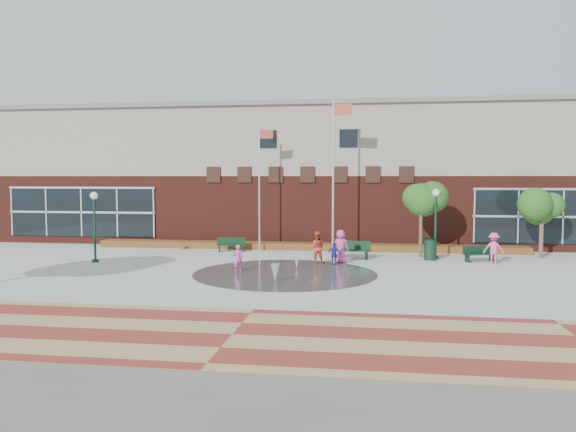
# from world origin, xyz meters

# --- Properties ---
(ground) EXTENTS (120.00, 120.00, 0.00)m
(ground) POSITION_xyz_m (0.00, 0.00, 0.00)
(ground) COLOR #666056
(ground) RESTS_ON ground
(plaza_concrete) EXTENTS (46.00, 18.00, 0.01)m
(plaza_concrete) POSITION_xyz_m (0.00, 4.00, 0.00)
(plaza_concrete) COLOR #A8A8A0
(plaza_concrete) RESTS_ON ground
(paver_band) EXTENTS (46.00, 6.00, 0.01)m
(paver_band) POSITION_xyz_m (0.00, -7.00, 0.00)
(paver_band) COLOR maroon
(paver_band) RESTS_ON ground
(splash_pad) EXTENTS (8.40, 8.40, 0.01)m
(splash_pad) POSITION_xyz_m (0.00, 3.00, 0.00)
(splash_pad) COLOR #383A3D
(splash_pad) RESTS_ON ground
(library_building) EXTENTS (44.40, 10.40, 9.20)m
(library_building) POSITION_xyz_m (0.00, 17.48, 4.64)
(library_building) COLOR #572019
(library_building) RESTS_ON ground
(flower_bed) EXTENTS (26.00, 1.20, 0.40)m
(flower_bed) POSITION_xyz_m (0.00, 11.60, 0.00)
(flower_bed) COLOR #A51C15
(flower_bed) RESTS_ON ground
(flagpole_left) EXTENTS (0.89, 0.18, 7.62)m
(flagpole_left) POSITION_xyz_m (-2.63, 10.56, 4.24)
(flagpole_left) COLOR silver
(flagpole_left) RESTS_ON ground
(flagpole_right) EXTENTS (1.11, 0.23, 9.04)m
(flagpole_right) POSITION_xyz_m (1.81, 9.69, 5.05)
(flagpole_right) COLOR silver
(flagpole_right) RESTS_ON ground
(lamp_left) EXTENTS (0.39, 0.39, 3.67)m
(lamp_left) POSITION_xyz_m (-10.29, 5.06, 2.28)
(lamp_left) COLOR #123220
(lamp_left) RESTS_ON ground
(lamp_right) EXTENTS (0.40, 0.40, 3.80)m
(lamp_right) POSITION_xyz_m (7.37, 8.96, 2.36)
(lamp_right) COLOR #123220
(lamp_right) RESTS_ON ground
(bench_left) EXTENTS (1.71, 0.72, 0.83)m
(bench_left) POSITION_xyz_m (-4.31, 10.11, 0.27)
(bench_left) COLOR #123220
(bench_left) RESTS_ON ground
(bench_mid) EXTENTS (2.03, 1.02, 0.98)m
(bench_mid) POSITION_xyz_m (2.88, 8.18, 0.32)
(bench_mid) COLOR #123220
(bench_mid) RESTS_ON ground
(bench_right) EXTENTS (1.75, 1.02, 0.85)m
(bench_right) POSITION_xyz_m (9.53, 8.07, 0.27)
(bench_right) COLOR #123220
(bench_right) RESTS_ON ground
(trash_can) EXTENTS (0.72, 0.72, 1.18)m
(trash_can) POSITION_xyz_m (7.04, 8.32, 0.60)
(trash_can) COLOR #123220
(trash_can) RESTS_ON ground
(tree_mid) EXTENTS (2.63, 2.63, 4.44)m
(tree_mid) POSITION_xyz_m (6.62, 9.37, 3.23)
(tree_mid) COLOR #4F392C
(tree_mid) RESTS_ON ground
(tree_small_right) EXTENTS (2.47, 2.47, 4.21)m
(tree_small_right) POSITION_xyz_m (13.10, 9.92, 3.08)
(tree_small_right) COLOR #4F392C
(tree_small_right) RESTS_ON ground
(water_jet_a) EXTENTS (0.39, 0.39, 0.76)m
(water_jet_a) POSITION_xyz_m (-0.10, 0.89, 0.00)
(water_jet_a) COLOR white
(water_jet_a) RESTS_ON ground
(water_jet_b) EXTENTS (0.20, 0.20, 0.45)m
(water_jet_b) POSITION_xyz_m (0.36, 4.39, 0.00)
(water_jet_b) COLOR white
(water_jet_b) RESTS_ON ground
(child_splash) EXTENTS (0.56, 0.49, 1.28)m
(child_splash) POSITION_xyz_m (-2.28, 3.30, 0.64)
(child_splash) COLOR #E2579F
(child_splash) RESTS_ON ground
(adult_red) EXTENTS (0.87, 0.70, 1.68)m
(adult_red) POSITION_xyz_m (1.17, 6.15, 0.84)
(adult_red) COLOR #C74228
(adult_red) RESTS_ON ground
(adult_pink) EXTENTS (0.98, 0.81, 1.73)m
(adult_pink) POSITION_xyz_m (2.36, 6.59, 0.87)
(adult_pink) COLOR #E54490
(adult_pink) RESTS_ON ground
(child_blue) EXTENTS (0.73, 0.45, 1.17)m
(child_blue) POSITION_xyz_m (2.09, 5.74, 0.58)
(child_blue) COLOR #2B2DA0
(child_blue) RESTS_ON ground
(person_bench) EXTENTS (1.20, 0.93, 1.63)m
(person_bench) POSITION_xyz_m (10.07, 7.30, 0.81)
(person_bench) COLOR #E14E8C
(person_bench) RESTS_ON ground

